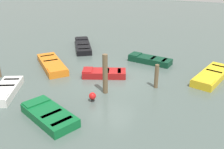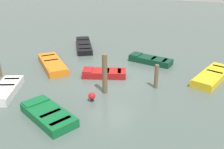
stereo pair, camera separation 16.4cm
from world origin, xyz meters
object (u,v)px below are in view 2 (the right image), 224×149
at_px(marker_buoy, 92,96).
at_px(rowboat_green, 48,114).
at_px(mooring_piling_near_right, 156,76).
at_px(rowboat_orange, 53,64).
at_px(rowboat_dark_green, 150,60).
at_px(mooring_piling_far_left, 105,74).
at_px(rowboat_black, 84,45).
at_px(rowboat_yellow, 212,76).
at_px(rowboat_white, 6,90).
at_px(rowboat_red, 104,73).

bearing_deg(marker_buoy, rowboat_green, -112.68).
height_order(rowboat_green, mooring_piling_near_right, mooring_piling_near_right).
height_order(rowboat_orange, rowboat_dark_green, same).
bearing_deg(mooring_piling_far_left, rowboat_dark_green, 82.75).
bearing_deg(rowboat_black, rowboat_yellow, -136.28).
bearing_deg(mooring_piling_near_right, rowboat_white, -148.37).
height_order(rowboat_green, rowboat_red, same).
bearing_deg(rowboat_dark_green, mooring_piling_near_right, 118.82).
relative_size(mooring_piling_near_right, marker_buoy, 2.82).
height_order(rowboat_white, mooring_piling_near_right, mooring_piling_near_right).
xyz_separation_m(rowboat_orange, rowboat_red, (3.81, 0.16, 0.00)).
distance_m(rowboat_dark_green, rowboat_yellow, 4.34).
distance_m(rowboat_green, rowboat_dark_green, 8.93).
height_order(rowboat_orange, mooring_piling_far_left, mooring_piling_far_left).
bearing_deg(rowboat_green, rowboat_white, 6.63).
xyz_separation_m(rowboat_orange, mooring_piling_near_right, (7.11, 0.08, 0.46)).
xyz_separation_m(rowboat_orange, rowboat_yellow, (9.78, 2.67, 0.00)).
bearing_deg(rowboat_green, rowboat_yellow, -107.09).
relative_size(rowboat_orange, rowboat_black, 0.97).
bearing_deg(mooring_piling_far_left, rowboat_white, -152.07).
distance_m(rowboat_black, marker_buoy, 9.05).
bearing_deg(rowboat_black, marker_buoy, 179.32).
xyz_separation_m(rowboat_green, rowboat_red, (0.01, 5.21, 0.00)).
distance_m(rowboat_white, rowboat_red, 5.60).
bearing_deg(rowboat_dark_green, rowboat_orange, 39.49).
distance_m(rowboat_green, marker_buoy, 2.41).
bearing_deg(rowboat_green, marker_buoy, -92.04).
distance_m(rowboat_orange, marker_buoy, 5.51).
xyz_separation_m(rowboat_green, mooring_piling_far_left, (1.06, 3.34, 0.86)).
xyz_separation_m(rowboat_black, rowboat_yellow, (10.23, -1.91, 0.00)).
bearing_deg(rowboat_dark_green, rowboat_green, 84.42).
xyz_separation_m(rowboat_green, rowboat_white, (-3.56, 0.89, -0.00)).
height_order(rowboat_red, mooring_piling_far_left, mooring_piling_far_left).
relative_size(rowboat_orange, rowboat_red, 1.37).
bearing_deg(rowboat_orange, rowboat_yellow, 54.09).
bearing_deg(mooring_piling_far_left, rowboat_black, 130.28).
xyz_separation_m(rowboat_dark_green, mooring_piling_far_left, (-0.69, -5.41, 0.86)).
bearing_deg(mooring_piling_near_right, rowboat_yellow, 44.23).
bearing_deg(rowboat_white, rowboat_black, 156.20).
relative_size(rowboat_orange, rowboat_dark_green, 1.26).
relative_size(rowboat_white, mooring_piling_near_right, 2.29).
relative_size(rowboat_yellow, mooring_piling_near_right, 2.97).
bearing_deg(rowboat_white, rowboat_green, 47.63).
bearing_deg(rowboat_yellow, rowboat_green, -25.19).
xyz_separation_m(rowboat_white, mooring_piling_far_left, (4.63, 2.45, 0.86)).
bearing_deg(mooring_piling_near_right, marker_buoy, -129.32).
bearing_deg(rowboat_yellow, rowboat_black, -88.05).
bearing_deg(rowboat_black, mooring_piling_near_right, -156.49).
relative_size(rowboat_green, rowboat_black, 0.80).
xyz_separation_m(rowboat_dark_green, rowboat_red, (-1.75, -3.55, 0.00)).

